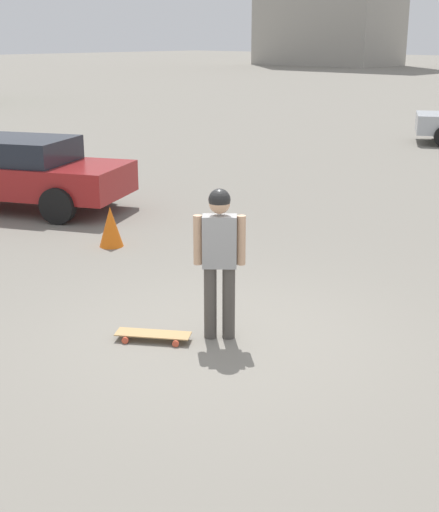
{
  "coord_description": "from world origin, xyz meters",
  "views": [
    {
      "loc": [
        5.46,
        5.09,
        3.29
      ],
      "look_at": [
        0.0,
        0.0,
        0.97
      ],
      "focal_mm": 50.0,
      "sensor_mm": 36.0,
      "label": 1
    }
  ],
  "objects_px": {
    "person": "(219,251)",
    "car_parked_near": "(16,171)",
    "skateboard": "(153,334)",
    "traffic_cone": "(111,227)"
  },
  "relations": [
    {
      "from": "person",
      "to": "car_parked_near",
      "type": "bearing_deg",
      "value": 123.57
    },
    {
      "from": "car_parked_near",
      "to": "traffic_cone",
      "type": "xyz_separation_m",
      "value": [
        0.44,
        3.44,
        -0.41
      ]
    },
    {
      "from": "person",
      "to": "car_parked_near",
      "type": "relative_size",
      "value": 0.36
    },
    {
      "from": "person",
      "to": "skateboard",
      "type": "height_order",
      "value": "person"
    },
    {
      "from": "skateboard",
      "to": "car_parked_near",
      "type": "height_order",
      "value": "car_parked_near"
    },
    {
      "from": "car_parked_near",
      "to": "skateboard",
      "type": "bearing_deg",
      "value": 133.41
    },
    {
      "from": "car_parked_near",
      "to": "traffic_cone",
      "type": "relative_size",
      "value": 7.22
    },
    {
      "from": "person",
      "to": "skateboard",
      "type": "xyz_separation_m",
      "value": [
        0.57,
        -0.49,
        -0.95
      ]
    },
    {
      "from": "skateboard",
      "to": "traffic_cone",
      "type": "distance_m",
      "value": 3.88
    },
    {
      "from": "person",
      "to": "skateboard",
      "type": "bearing_deg",
      "value": -171.94
    }
  ]
}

